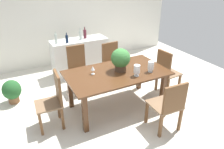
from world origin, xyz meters
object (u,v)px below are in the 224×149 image
wine_bottle_amber (56,39)px  wine_glass (93,69)px  chair_near_right (169,104)px  kitchen_counter (80,57)px  chair_far_left (78,67)px  wine_bottle_tall (85,34)px  crystal_vase_left (151,66)px  flower_centerpiece (121,59)px  chair_head_end (54,98)px  crystal_vase_center_near (137,69)px  chair_far_right (112,61)px  dining_table (117,77)px  wine_bottle_clear (67,39)px  potted_plant_floor (12,91)px  wine_bottle_green (81,35)px

wine_bottle_amber → wine_glass: bearing=-81.4°
chair_near_right → kitchen_counter: (-0.52, 2.83, -0.07)m
chair_far_left → wine_bottle_tall: wine_bottle_tall is taller
crystal_vase_left → flower_centerpiece: bearing=147.1°
chair_head_end → wine_glass: (0.78, 0.13, 0.33)m
chair_head_end → crystal_vase_center_near: 1.52m
chair_far_right → wine_glass: (-0.84, -0.87, 0.34)m
chair_far_left → wine_glass: chair_far_left is taller
kitchen_counter → wine_bottle_tall: 0.60m
dining_table → wine_bottle_clear: 1.78m
chair_head_end → flower_centerpiece: flower_centerpiece is taller
wine_bottle_tall → chair_far_left: bearing=-121.1°
crystal_vase_center_near → wine_bottle_amber: size_ratio=0.73×
dining_table → potted_plant_floor: size_ratio=3.73×
chair_head_end → kitchen_counter: bearing=151.9°
chair_far_left → wine_bottle_green: bearing=65.1°
chair_near_right → wine_bottle_clear: (-0.85, 2.70, 0.49)m
dining_table → wine_bottle_amber: (-0.67, 1.75, 0.38)m
chair_head_end → crystal_vase_left: size_ratio=4.92×
wine_bottle_clear → wine_bottle_green: bearing=15.2°
chair_near_right → wine_bottle_green: wine_bottle_green is taller
wine_bottle_clear → wine_bottle_tall: (0.52, 0.17, 0.01)m
dining_table → wine_bottle_clear: size_ratio=7.76×
chair_far_right → potted_plant_floor: bearing=172.9°
crystal_vase_center_near → kitchen_counter: 2.19m
wine_bottle_tall → wine_bottle_green: 0.15m
crystal_vase_left → potted_plant_floor: crystal_vase_left is taller
flower_centerpiece → wine_bottle_amber: (-0.77, 1.72, 0.03)m
flower_centerpiece → crystal_vase_center_near: 0.38m
chair_far_right → wine_bottle_clear: size_ratio=4.00×
chair_head_end → potted_plant_floor: (-0.62, 1.11, -0.27)m
chair_far_right → crystal_vase_center_near: bearing=-102.1°
wine_glass → kitchen_counter: size_ratio=0.11×
wine_bottle_amber → wine_bottle_tall: size_ratio=0.99×
chair_head_end → chair_far_left: bearing=145.5°
wine_bottle_amber → wine_bottle_clear: 0.25m
flower_centerpiece → wine_bottle_tall: wine_bottle_tall is taller
chair_far_right → chair_head_end: bearing=-152.7°
chair_far_right → flower_centerpiece: 1.12m
chair_far_right → crystal_vase_left: crystal_vase_left is taller
wine_glass → crystal_vase_left: bearing=-22.1°
wine_bottle_amber → wine_bottle_clear: size_ratio=1.17×
chair_near_right → crystal_vase_left: (0.15, 0.73, 0.36)m
wine_bottle_green → potted_plant_floor: size_ratio=0.57×
chair_far_left → crystal_vase_center_near: bearing=-62.4°
crystal_vase_left → wine_bottle_tall: bearing=102.7°
chair_far_right → wine_bottle_green: wine_bottle_green is taller
wine_bottle_tall → wine_bottle_amber: bearing=-171.9°
chair_far_left → kitchen_counter: size_ratio=0.73×
wine_glass → wine_bottle_clear: (-0.00, 1.56, 0.14)m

